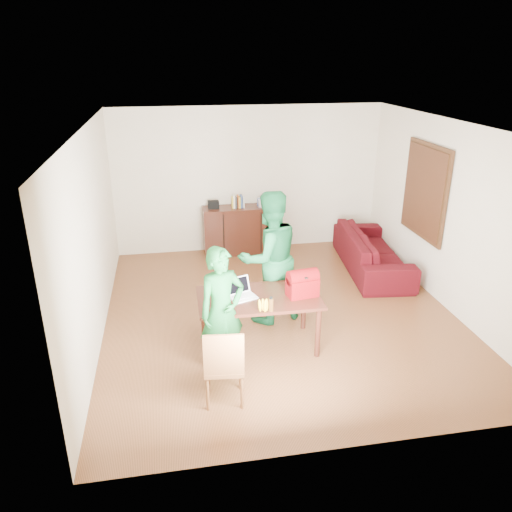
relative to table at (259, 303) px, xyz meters
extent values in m
cube|color=#482A12|center=(0.46, 0.81, -0.68)|extent=(5.00, 5.50, 0.10)
cube|color=white|center=(0.46, 0.81, 2.12)|extent=(5.00, 5.50, 0.10)
cube|color=beige|center=(0.46, 3.61, 0.72)|extent=(5.00, 0.10, 2.70)
cube|color=beige|center=(0.46, -1.99, 0.72)|extent=(5.00, 0.10, 2.70)
cube|color=beige|center=(-2.09, 0.81, 0.72)|extent=(0.10, 5.50, 2.70)
cube|color=beige|center=(3.01, 0.81, 0.72)|extent=(0.10, 5.50, 2.70)
cube|color=#3F2614|center=(2.92, 1.51, 0.92)|extent=(0.04, 1.28, 1.48)
cube|color=#4C3316|center=(2.89, 1.51, 0.92)|extent=(0.01, 1.18, 1.36)
cube|color=black|center=(0.26, 3.32, -0.18)|extent=(1.40, 0.45, 0.90)
cube|color=black|center=(-0.24, 3.32, 0.34)|extent=(0.20, 0.14, 0.14)
cube|color=#A7A7B0|center=(0.71, 3.32, 0.34)|extent=(0.24, 0.22, 0.14)
ellipsoid|color=#1B46B0|center=(0.71, 3.32, 0.44)|extent=(0.14, 0.14, 0.07)
cube|color=black|center=(0.00, 0.00, 0.07)|extent=(1.54, 0.88, 0.04)
cylinder|color=black|center=(-0.69, -0.34, -0.29)|extent=(0.07, 0.07, 0.68)
cylinder|color=black|center=(0.68, -0.36, -0.29)|extent=(0.07, 0.07, 0.68)
cylinder|color=black|center=(-0.68, 0.36, -0.29)|extent=(0.07, 0.07, 0.68)
cylinder|color=black|center=(0.69, 0.34, -0.29)|extent=(0.07, 0.07, 0.68)
cube|color=brown|center=(-0.56, -1.00, -0.20)|extent=(0.46, 0.44, 0.05)
cube|color=brown|center=(-0.58, -1.18, 0.06)|extent=(0.42, 0.07, 0.48)
imported|color=#145A25|center=(-0.51, -0.40, 0.15)|extent=(0.66, 0.55, 1.56)
imported|color=#156133|center=(0.27, 0.70, 0.31)|extent=(1.09, 0.96, 1.89)
cube|color=white|center=(-0.20, 0.00, 0.10)|extent=(0.37, 0.31, 0.02)
cube|color=black|center=(-0.20, 0.00, 0.21)|extent=(0.33, 0.18, 0.20)
cylinder|color=#513012|center=(0.07, -0.39, 0.18)|extent=(0.08, 0.08, 0.18)
cube|color=#6A0807|center=(0.54, -0.06, 0.23)|extent=(0.41, 0.27, 0.28)
imported|color=#35070E|center=(2.41, 2.12, -0.30)|extent=(1.15, 2.37, 0.67)
camera|label=1|loc=(-1.02, -5.51, 2.93)|focal=35.00mm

